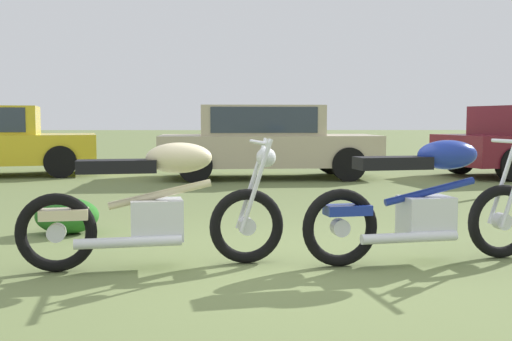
# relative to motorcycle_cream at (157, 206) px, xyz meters

# --- Properties ---
(ground_plane) EXTENTS (120.00, 120.00, 0.00)m
(ground_plane) POSITION_rel_motorcycle_cream_xyz_m (0.98, 0.02, -0.49)
(ground_plane) COLOR olive
(motorcycle_cream) EXTENTS (2.07, 0.77, 1.02)m
(motorcycle_cream) POSITION_rel_motorcycle_cream_xyz_m (0.00, 0.00, 0.00)
(motorcycle_cream) COLOR black
(motorcycle_cream) RESTS_ON ground
(motorcycle_blue) EXTENTS (2.03, 0.79, 1.02)m
(motorcycle_blue) POSITION_rel_motorcycle_cream_xyz_m (2.17, 0.15, 0.00)
(motorcycle_blue) COLOR black
(motorcycle_blue) RESTS_ON ground
(car_beige) EXTENTS (4.34, 2.03, 1.43)m
(car_beige) POSITION_rel_motorcycle_cream_xyz_m (1.10, 7.44, 0.31)
(car_beige) COLOR #BCAD8C
(car_beige) RESTS_ON ground
(shrub_low) EXTENTS (0.64, 0.52, 0.36)m
(shrub_low) POSITION_rel_motorcycle_cream_xyz_m (-1.13, 1.47, -0.31)
(shrub_low) COLOR #23651E
(shrub_low) RESTS_ON ground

